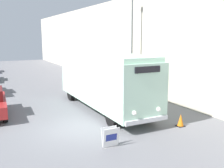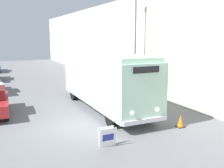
{
  "view_description": "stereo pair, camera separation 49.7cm",
  "coord_description": "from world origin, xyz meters",
  "px_view_note": "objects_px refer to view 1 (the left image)",
  "views": [
    {
      "loc": [
        -4.02,
        -11.36,
        4.36
      ],
      "look_at": [
        2.03,
        0.41,
        1.96
      ],
      "focal_mm": 42.0,
      "sensor_mm": 36.0,
      "label": 1
    },
    {
      "loc": [
        -3.57,
        -11.57,
        4.36
      ],
      "look_at": [
        2.03,
        0.41,
        1.96
      ],
      "focal_mm": 42.0,
      "sensor_mm": 36.0,
      "label": 2
    }
  ],
  "objects_px": {
    "streetlamp": "(132,32)",
    "sign_board": "(110,137)",
    "traffic_cone": "(181,120)",
    "vintage_bus": "(104,78)"
  },
  "relations": [
    {
      "from": "sign_board",
      "to": "streetlamp",
      "type": "xyz_separation_m",
      "value": [
        5.96,
        8.19,
        4.29
      ]
    },
    {
      "from": "sign_board",
      "to": "traffic_cone",
      "type": "relative_size",
      "value": 1.3
    },
    {
      "from": "vintage_bus",
      "to": "streetlamp",
      "type": "bearing_deg",
      "value": 38.45
    },
    {
      "from": "traffic_cone",
      "to": "sign_board",
      "type": "bearing_deg",
      "value": -171.75
    },
    {
      "from": "vintage_bus",
      "to": "sign_board",
      "type": "xyz_separation_m",
      "value": [
        -2.17,
        -5.18,
        -1.52
      ]
    },
    {
      "from": "streetlamp",
      "to": "sign_board",
      "type": "bearing_deg",
      "value": -126.07
    },
    {
      "from": "streetlamp",
      "to": "vintage_bus",
      "type": "bearing_deg",
      "value": -141.55
    },
    {
      "from": "vintage_bus",
      "to": "traffic_cone",
      "type": "xyz_separation_m",
      "value": [
        2.01,
        -4.57,
        -1.61
      ]
    },
    {
      "from": "sign_board",
      "to": "vintage_bus",
      "type": "bearing_deg",
      "value": 67.23
    },
    {
      "from": "sign_board",
      "to": "streetlamp",
      "type": "bearing_deg",
      "value": 53.93
    }
  ]
}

